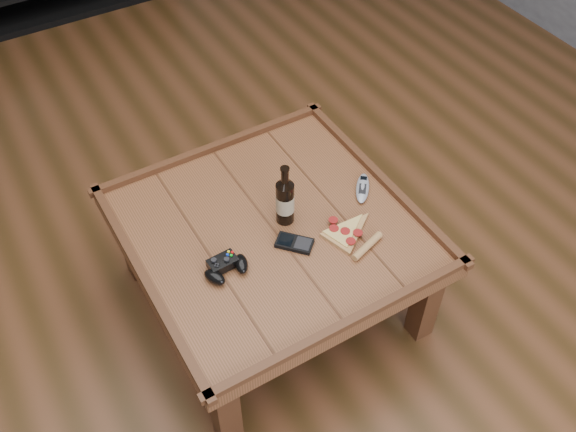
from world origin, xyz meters
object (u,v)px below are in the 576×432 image
coffee_table (272,237)px  game_controller (226,267)px  beer_bottle (285,200)px  pizza_slice (348,235)px  smartphone (294,243)px  remote_control (363,188)px

coffee_table → game_controller: 0.26m
beer_bottle → pizza_slice: 0.26m
pizza_slice → smartphone: 0.19m
pizza_slice → remote_control: bearing=25.3°
beer_bottle → smartphone: size_ratio=1.80×
smartphone → remote_control: 0.38m
game_controller → pizza_slice: 0.45m
remote_control → smartphone: bearing=-125.3°
beer_bottle → smartphone: (-0.03, -0.12, -0.09)m
smartphone → remote_control: remote_control is taller
remote_control → coffee_table: bearing=-142.7°
beer_bottle → remote_control: (0.33, -0.02, -0.09)m
game_controller → smartphone: 0.26m
pizza_slice → remote_control: size_ratio=1.93×
beer_bottle → pizza_slice: beer_bottle is taller
beer_bottle → game_controller: (-0.29, -0.10, -0.08)m
game_controller → pizza_slice: size_ratio=0.58×
pizza_slice → game_controller: bearing=151.8°
game_controller → smartphone: bearing=-6.7°
remote_control → game_controller: bearing=-133.1°
coffee_table → beer_bottle: 0.17m
coffee_table → smartphone: bearing=-75.9°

